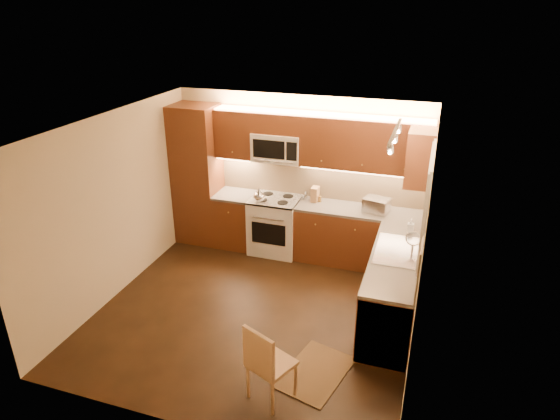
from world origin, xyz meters
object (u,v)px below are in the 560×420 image
(soap_bottle, at_px, (411,226))
(knife_block, at_px, (315,194))
(stove, at_px, (275,225))
(kettle, at_px, (259,195))
(toaster_oven, at_px, (377,205))
(dining_chair, at_px, (272,362))
(sink, at_px, (398,246))
(microwave, at_px, (278,147))

(soap_bottle, bearing_deg, knife_block, 156.06)
(stove, xyz_separation_m, knife_block, (0.61, 0.14, 0.55))
(kettle, bearing_deg, toaster_oven, -8.52)
(toaster_oven, height_order, dining_chair, toaster_oven)
(dining_chair, bearing_deg, soap_bottle, 90.21)
(knife_block, bearing_deg, dining_chair, -81.95)
(sink, xyz_separation_m, kettle, (-2.20, 0.92, 0.05))
(knife_block, relative_size, soap_bottle, 1.17)
(sink, relative_size, knife_block, 3.75)
(toaster_oven, xyz_separation_m, dining_chair, (-0.59, -3.06, -0.55))
(dining_chair, bearing_deg, kettle, 136.84)
(kettle, relative_size, knife_block, 0.94)
(kettle, bearing_deg, dining_chair, -82.71)
(stove, height_order, microwave, microwave)
(knife_block, bearing_deg, sink, -41.07)
(stove, xyz_separation_m, dining_chair, (0.99, -3.05, -0.01))
(microwave, height_order, dining_chair, microwave)
(microwave, relative_size, sink, 0.88)
(dining_chair, bearing_deg, microwave, 131.50)
(stove, bearing_deg, toaster_oven, 0.39)
(soap_bottle, xyz_separation_m, dining_chair, (-1.12, -2.52, -0.54))
(knife_block, bearing_deg, kettle, -155.81)
(microwave, bearing_deg, soap_bottle, -17.46)
(kettle, bearing_deg, soap_bottle, -23.44)
(kettle, distance_m, dining_chair, 3.14)
(microwave, distance_m, kettle, 0.79)
(microwave, xyz_separation_m, knife_block, (0.61, 0.00, -0.71))
(knife_block, distance_m, soap_bottle, 1.65)
(stove, distance_m, dining_chair, 3.21)
(sink, relative_size, dining_chair, 0.95)
(sink, xyz_separation_m, toaster_oven, (-0.42, 1.14, 0.03))
(stove, bearing_deg, microwave, 90.00)
(stove, bearing_deg, soap_bottle, -14.07)
(sink, xyz_separation_m, dining_chair, (-1.01, -1.92, -0.52))
(sink, relative_size, kettle, 3.99)
(toaster_oven, height_order, soap_bottle, toaster_oven)
(microwave, distance_m, toaster_oven, 1.74)
(stove, relative_size, knife_block, 4.02)
(sink, bearing_deg, toaster_oven, 110.30)
(stove, height_order, knife_block, knife_block)
(dining_chair, bearing_deg, toaster_oven, 103.32)
(kettle, distance_m, soap_bottle, 2.33)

